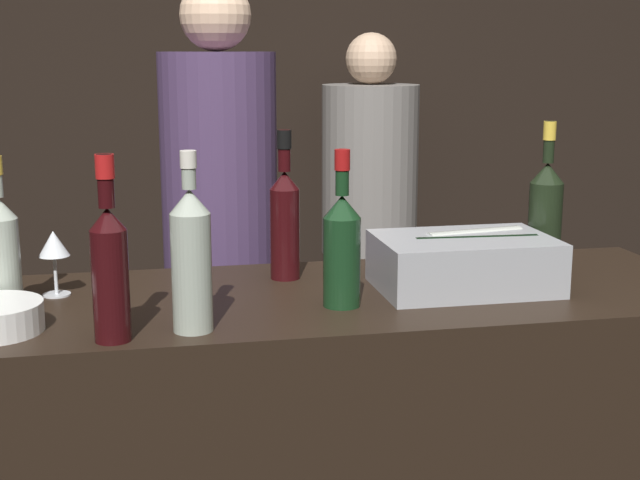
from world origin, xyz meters
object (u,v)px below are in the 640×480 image
(wine_glass, at_px, (54,247))
(candle_votive, at_px, (514,255))
(red_wine_bottle_burgundy, at_px, (342,245))
(person_blond_tee, at_px, (369,214))
(white_wine_bottle, at_px, (191,256))
(champagne_bottle, at_px, (545,214))
(rose_wine_bottle, at_px, (1,250))
(red_wine_bottle_tall, at_px, (110,265))
(person_in_hoodie, at_px, (221,245))
(red_wine_bottle_black_foil, at_px, (285,218))
(ice_bin_with_bottles, at_px, (466,260))

(wine_glass, xyz_separation_m, candle_votive, (1.15, 0.06, -0.09))
(red_wine_bottle_burgundy, bearing_deg, person_blond_tee, 73.31)
(wine_glass, height_order, red_wine_bottle_burgundy, red_wine_bottle_burgundy)
(white_wine_bottle, bearing_deg, person_blond_tee, 65.30)
(candle_votive, xyz_separation_m, red_wine_bottle_burgundy, (-0.53, -0.28, 0.11))
(champagne_bottle, height_order, red_wine_bottle_burgundy, champagne_bottle)
(candle_votive, xyz_separation_m, rose_wine_bottle, (-1.25, -0.16, 0.11))
(candle_votive, height_order, person_blond_tee, person_blond_tee)
(champagne_bottle, bearing_deg, red_wine_bottle_tall, -162.73)
(white_wine_bottle, bearing_deg, person_in_hoodie, 81.40)
(candle_votive, distance_m, person_blond_tee, 1.48)
(rose_wine_bottle, distance_m, red_wine_bottle_black_foil, 0.66)
(wine_glass, xyz_separation_m, rose_wine_bottle, (-0.10, -0.10, 0.02))
(red_wine_bottle_tall, bearing_deg, person_blond_tee, 61.86)
(ice_bin_with_bottles, distance_m, red_wine_bottle_black_foil, 0.45)
(red_wine_bottle_black_foil, distance_m, person_in_hoodie, 0.61)
(wine_glass, bearing_deg, candle_votive, 3.00)
(candle_votive, relative_size, champagne_bottle, 0.16)
(rose_wine_bottle, height_order, person_blond_tee, person_blond_tee)
(red_wine_bottle_black_foil, relative_size, champagne_bottle, 0.96)
(rose_wine_bottle, xyz_separation_m, red_wine_bottle_burgundy, (0.72, -0.11, 0.00))
(champagne_bottle, bearing_deg, candle_votive, 111.08)
(red_wine_bottle_burgundy, bearing_deg, champagne_bottle, 17.92)
(wine_glass, xyz_separation_m, person_blond_tee, (1.15, 1.53, -0.24))
(wine_glass, bearing_deg, person_in_hoodie, 55.13)
(champagne_bottle, relative_size, white_wine_bottle, 1.06)
(rose_wine_bottle, distance_m, person_in_hoodie, 0.92)
(red_wine_bottle_tall, xyz_separation_m, red_wine_bottle_burgundy, (0.49, 0.14, -0.01))
(rose_wine_bottle, distance_m, white_wine_bottle, 0.45)
(person_blond_tee, bearing_deg, ice_bin_with_bottles, 140.82)
(red_wine_bottle_black_foil, distance_m, red_wine_bottle_burgundy, 0.28)
(ice_bin_with_bottles, xyz_separation_m, wine_glass, (-0.94, 0.13, 0.05))
(ice_bin_with_bottles, bearing_deg, rose_wine_bottle, 178.47)
(candle_votive, bearing_deg, ice_bin_with_bottles, -137.23)
(red_wine_bottle_black_foil, xyz_separation_m, red_wine_bottle_burgundy, (0.08, -0.27, -0.01))
(ice_bin_with_bottles, bearing_deg, person_blond_tee, 83.00)
(rose_wine_bottle, bearing_deg, white_wine_bottle, -30.00)
(red_wine_bottle_burgundy, height_order, white_wine_bottle, white_wine_bottle)
(red_wine_bottle_black_foil, xyz_separation_m, person_blond_tee, (0.61, 1.48, -0.28))
(ice_bin_with_bottles, height_order, candle_votive, ice_bin_with_bottles)
(white_wine_bottle, height_order, person_in_hoodie, person_in_hoodie)
(white_wine_bottle, bearing_deg, rose_wine_bottle, 150.00)
(candle_votive, bearing_deg, white_wine_bottle, -155.67)
(ice_bin_with_bottles, bearing_deg, red_wine_bottle_burgundy, -165.28)
(wine_glass, relative_size, red_wine_bottle_black_foil, 0.41)
(red_wine_bottle_black_foil, relative_size, person_in_hoodie, 0.20)
(candle_votive, bearing_deg, wine_glass, -177.00)
(candle_votive, relative_size, person_in_hoodie, 0.03)
(person_in_hoodie, distance_m, person_blond_tee, 1.16)
(red_wine_bottle_black_foil, distance_m, red_wine_bottle_tall, 0.58)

